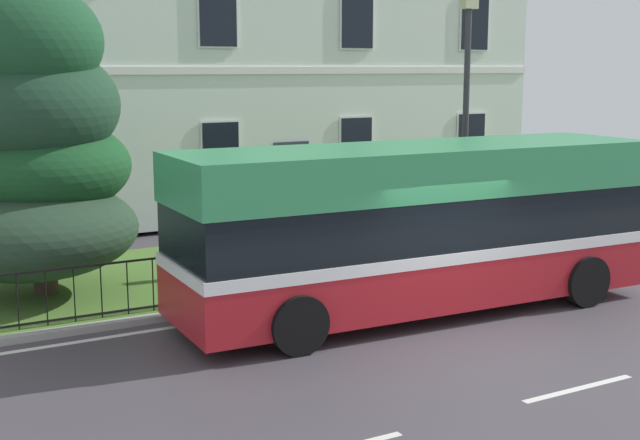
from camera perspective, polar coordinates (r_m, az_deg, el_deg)
The scene contains 5 objects.
ground_plane at distance 14.54m, azimuth 8.78°, elevation -7.58°, with size 60.00×56.00×0.18m.
iron_verge_railing at distance 18.35m, azimuth 8.34°, elevation -1.76°, with size 18.45×0.04×0.97m.
evergreen_tree at distance 16.69m, azimuth -18.80°, elevation 4.60°, with size 3.95×3.95×5.82m.
single_decker_bus at distance 15.38m, azimuth 6.67°, elevation -0.35°, with size 9.12×2.86×3.03m.
street_lamp_post at distance 19.69m, azimuth 9.77°, elevation 7.62°, with size 0.36×0.24×5.91m.
Camera 1 is at (-8.60, -9.80, 4.40)m, focal length 47.69 mm.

